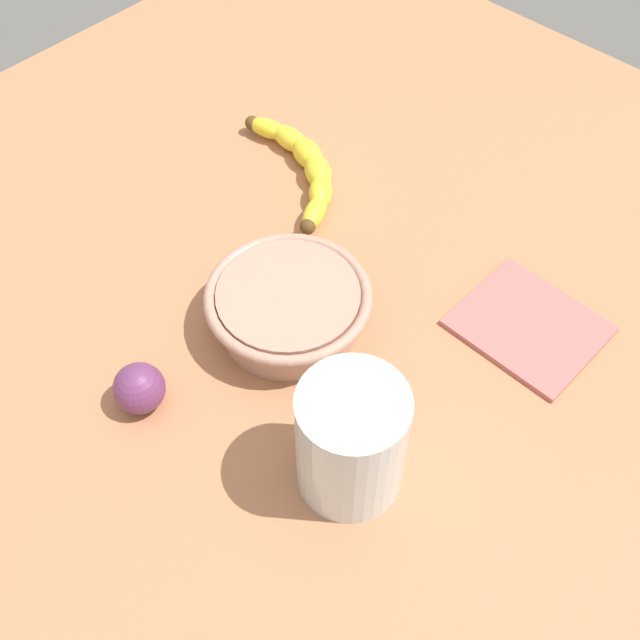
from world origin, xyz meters
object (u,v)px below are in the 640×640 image
object	(u,v)px
banana	(303,165)
plum_fruit	(139,388)
ceramic_bowl	(291,307)
smoothie_glass	(351,442)

from	to	relation	value
banana	plum_fruit	bearing A→B (deg)	133.48
ceramic_bowl	banana	bearing A→B (deg)	40.74
smoothie_glass	ceramic_bowl	world-z (taller)	smoothie_glass
banana	plum_fruit	xyz separation A→B (cm)	(-34.05, -11.18, 0.94)
banana	smoothie_glass	world-z (taller)	smoothie_glass
smoothie_glass	ceramic_bowl	size ratio (longest dim) A/B	0.74
banana	ceramic_bowl	size ratio (longest dim) A/B	1.17
plum_fruit	banana	bearing A→B (deg)	18.18
smoothie_glass	plum_fruit	xyz separation A→B (cm)	(-7.87, 19.70, -3.54)
ceramic_bowl	plum_fruit	xyz separation A→B (cm)	(-16.51, 3.93, -0.54)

